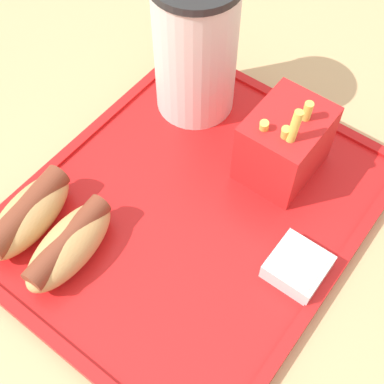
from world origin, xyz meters
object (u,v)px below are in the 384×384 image
at_px(hot_dog_near, 69,244).
at_px(sauce_cup_mayo, 298,266).
at_px(soda_cup, 195,47).
at_px(hot_dog_far, 29,214).
at_px(fries_carton, 285,144).

relative_size(hot_dog_near, sauce_cup_mayo, 2.19).
height_order(soda_cup, hot_dog_far, soda_cup).
distance_m(hot_dog_far, hot_dog_near, 0.06).
relative_size(soda_cup, hot_dog_far, 1.74).
bearing_deg(hot_dog_far, soda_cup, -6.75).
distance_m(soda_cup, hot_dog_near, 0.25).
bearing_deg(soda_cup, hot_dog_near, -173.32).
bearing_deg(hot_dog_near, soda_cup, 6.68).
xyz_separation_m(hot_dog_far, fries_carton, (0.22, -0.16, 0.02)).
bearing_deg(fries_carton, sauce_cup_mayo, -140.67).
relative_size(soda_cup, hot_dog_near, 1.76).
height_order(fries_carton, sauce_cup_mayo, fries_carton).
bearing_deg(hot_dog_far, sauce_cup_mayo, -63.94).
relative_size(fries_carton, sauce_cup_mayo, 2.23).
relative_size(hot_dog_far, fries_carton, 1.00).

